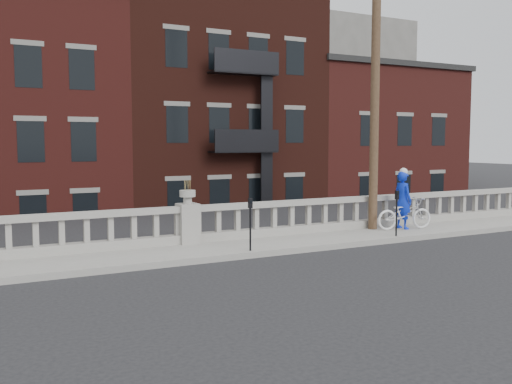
% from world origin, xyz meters
% --- Properties ---
extents(ground, '(120.00, 120.00, 0.00)m').
position_xyz_m(ground, '(0.00, 0.00, 0.00)').
color(ground, black).
rests_on(ground, ground).
extents(sidewalk, '(32.00, 2.20, 0.15)m').
position_xyz_m(sidewalk, '(0.00, 3.00, 0.07)').
color(sidewalk, gray).
rests_on(sidewalk, ground).
extents(balustrade, '(28.00, 0.34, 1.03)m').
position_xyz_m(balustrade, '(0.00, 3.95, 0.64)').
color(balustrade, gray).
rests_on(balustrade, sidewalk).
extents(planter_pedestal, '(0.55, 0.55, 1.76)m').
position_xyz_m(planter_pedestal, '(0.00, 3.95, 0.83)').
color(planter_pedestal, gray).
rests_on(planter_pedestal, sidewalk).
extents(lower_level, '(80.00, 44.00, 20.80)m').
position_xyz_m(lower_level, '(0.56, 23.04, 2.63)').
color(lower_level, '#605E59').
rests_on(lower_level, ground).
extents(utility_pole, '(1.60, 0.28, 10.00)m').
position_xyz_m(utility_pole, '(6.20, 3.60, 5.24)').
color(utility_pole, '#422D1E').
rests_on(utility_pole, sidewalk).
extents(parking_meter_c, '(0.10, 0.09, 1.36)m').
position_xyz_m(parking_meter_c, '(1.02, 2.15, 1.00)').
color(parking_meter_c, black).
rests_on(parking_meter_c, sidewalk).
extents(parking_meter_d, '(0.10, 0.09, 1.36)m').
position_xyz_m(parking_meter_d, '(5.90, 2.15, 1.00)').
color(parking_meter_d, black).
rests_on(parking_meter_d, sidewalk).
extents(bicycle, '(2.00, 0.98, 1.01)m').
position_xyz_m(bicycle, '(7.05, 3.07, 0.65)').
color(bicycle, silver).
rests_on(bicycle, sidewalk).
extents(cyclist, '(0.47, 0.69, 1.86)m').
position_xyz_m(cyclist, '(7.08, 3.19, 1.08)').
color(cyclist, '#0D29C8').
rests_on(cyclist, sidewalk).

